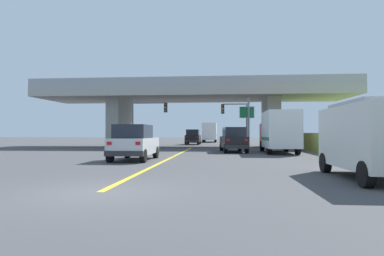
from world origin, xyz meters
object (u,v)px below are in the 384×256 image
at_px(highway_sign, 247,117).
at_px(box_truck, 279,132).
at_px(suv_lead, 134,142).
at_px(semi_truck_distant, 210,132).
at_px(sedan_oncoming, 193,137).
at_px(suv_crossing, 233,140).
at_px(traffic_signal_farside, 145,115).
at_px(work_van, 369,136).
at_px(traffic_signal_nearside, 239,116).

bearing_deg(highway_sign, box_truck, -76.72).
distance_m(suv_lead, semi_truck_distant, 38.40).
bearing_deg(sedan_oncoming, suv_lead, -92.45).
xyz_separation_m(suv_crossing, traffic_signal_farside, (-8.64, 5.53, 2.34)).
distance_m(work_van, highway_sign, 22.64).
height_order(box_truck, sedan_oncoming, box_truck).
bearing_deg(highway_sign, traffic_signal_farside, -173.05).
height_order(box_truck, highway_sign, highway_sign).
height_order(suv_lead, suv_crossing, same).
xyz_separation_m(suv_crossing, sedan_oncoming, (-4.81, 17.24, -0.00)).
relative_size(suv_lead, work_van, 0.91).
relative_size(suv_lead, suv_crossing, 0.89).
xyz_separation_m(suv_lead, box_truck, (9.39, 7.59, 0.64)).
bearing_deg(sedan_oncoming, work_van, -74.93).
distance_m(suv_crossing, work_van, 16.18).
relative_size(suv_lead, sedan_oncoming, 1.02).
relative_size(traffic_signal_nearside, semi_truck_distant, 0.67).
xyz_separation_m(box_truck, sedan_oncoming, (-8.28, 18.41, -0.64)).
bearing_deg(semi_truck_distant, work_van, -81.10).
bearing_deg(traffic_signal_farside, traffic_signal_nearside, 2.01).
xyz_separation_m(work_van, highway_sign, (-2.46, 22.44, 1.77)).
relative_size(suv_lead, highway_sign, 1.00).
distance_m(traffic_signal_nearside, semi_truck_distant, 24.01).
relative_size(suv_crossing, traffic_signal_nearside, 0.98).
relative_size(suv_crossing, highway_sign, 1.12).
bearing_deg(semi_truck_distant, sedan_oncoming, -98.26).
xyz_separation_m(traffic_signal_nearside, highway_sign, (0.86, 0.92, 0.00)).
bearing_deg(highway_sign, traffic_signal_nearside, -133.01).
xyz_separation_m(work_van, semi_truck_distant, (-7.07, 45.19, 0.25)).
xyz_separation_m(suv_crossing, work_van, (4.05, -15.66, 0.42)).
height_order(highway_sign, semi_truck_distant, highway_sign).
height_order(sedan_oncoming, highway_sign, highway_sign).
xyz_separation_m(suv_crossing, box_truck, (3.47, -1.17, 0.64)).
bearing_deg(traffic_signal_nearside, box_truck, -68.76).
bearing_deg(traffic_signal_farside, suv_crossing, -32.60).
relative_size(work_van, traffic_signal_nearside, 0.96).
height_order(suv_crossing, highway_sign, highway_sign).
relative_size(work_van, semi_truck_distant, 0.65).
distance_m(sedan_oncoming, traffic_signal_nearside, 12.85).
relative_size(sedan_oncoming, semi_truck_distant, 0.58).
distance_m(work_van, traffic_signal_farside, 24.77).
bearing_deg(suv_lead, highway_sign, 64.19).
bearing_deg(semi_truck_distant, traffic_signal_farside, -103.18).
height_order(suv_crossing, traffic_signal_farside, traffic_signal_farside).
xyz_separation_m(work_van, traffic_signal_nearside, (-3.31, 21.52, 1.77)).
distance_m(box_truck, highway_sign, 8.31).
bearing_deg(suv_crossing, sedan_oncoming, 100.41).
xyz_separation_m(suv_lead, work_van, (9.97, -6.90, 0.42)).
distance_m(traffic_signal_nearside, traffic_signal_farside, 9.39).
bearing_deg(suv_crossing, suv_lead, -129.22).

